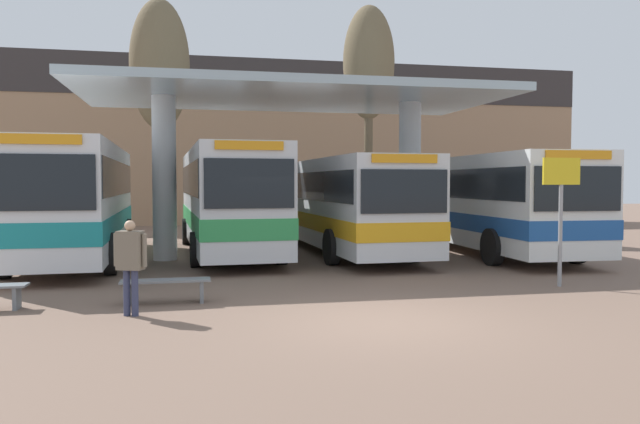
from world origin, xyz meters
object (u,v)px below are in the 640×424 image
at_px(info_sign_platform, 561,195).
at_px(poplar_tree_behind_left, 369,66).
at_px(poplar_tree_behind_right, 160,67).
at_px(transit_bus_right_bay, 337,200).
at_px(waiting_bench_mid_platform, 166,286).
at_px(transit_bus_far_right_bay, 485,199).
at_px(transit_bus_left_bay, 76,197).
at_px(pedestrian_waiting, 130,258).
at_px(transit_bus_center_bay, 226,196).

height_order(info_sign_platform, poplar_tree_behind_left, poplar_tree_behind_left).
distance_m(poplar_tree_behind_left, poplar_tree_behind_right, 9.05).
height_order(transit_bus_right_bay, waiting_bench_mid_platform, transit_bus_right_bay).
bearing_deg(transit_bus_far_right_bay, transit_bus_right_bay, -17.90).
xyz_separation_m(transit_bus_left_bay, transit_bus_far_right_bay, (12.94, -0.28, -0.12)).
relative_size(info_sign_platform, pedestrian_waiting, 1.72).
height_order(transit_bus_center_bay, poplar_tree_behind_left, poplar_tree_behind_left).
bearing_deg(info_sign_platform, poplar_tree_behind_left, 90.87).
distance_m(pedestrian_waiting, poplar_tree_behind_left, 19.09).
distance_m(transit_bus_right_bay, pedestrian_waiting, 11.41).
height_order(transit_bus_right_bay, poplar_tree_behind_left, poplar_tree_behind_left).
xyz_separation_m(transit_bus_left_bay, transit_bus_right_bay, (8.27, 1.40, -0.17)).
distance_m(waiting_bench_mid_platform, pedestrian_waiting, 1.36).
xyz_separation_m(transit_bus_center_bay, pedestrian_waiting, (-2.25, -9.64, -0.85)).
relative_size(transit_bus_right_bay, transit_bus_far_right_bay, 1.17).
distance_m(transit_bus_right_bay, transit_bus_far_right_bay, 4.97).
relative_size(transit_bus_far_right_bay, info_sign_platform, 3.74).
bearing_deg(transit_bus_right_bay, pedestrian_waiting, 55.94).
bearing_deg(transit_bus_right_bay, waiting_bench_mid_platform, 55.49).
xyz_separation_m(transit_bus_left_bay, info_sign_platform, (11.36, -7.04, 0.16)).
distance_m(transit_bus_center_bay, poplar_tree_behind_left, 10.56).
bearing_deg(poplar_tree_behind_left, transit_bus_left_bay, -146.63).
bearing_deg(info_sign_platform, poplar_tree_behind_right, 121.58).
height_order(pedestrian_waiting, poplar_tree_behind_left, poplar_tree_behind_left).
xyz_separation_m(transit_bus_center_bay, poplar_tree_behind_left, (6.66, 5.96, 5.63)).
bearing_deg(transit_bus_far_right_bay, waiting_bench_mid_platform, 36.18).
distance_m(transit_bus_right_bay, waiting_bench_mid_platform, 10.30).
bearing_deg(transit_bus_far_right_bay, info_sign_platform, 78.65).
relative_size(transit_bus_far_right_bay, poplar_tree_behind_right, 1.07).
distance_m(transit_bus_center_bay, transit_bus_far_right_bay, 8.63).
height_order(transit_bus_center_bay, transit_bus_far_right_bay, transit_bus_center_bay).
height_order(transit_bus_far_right_bay, info_sign_platform, transit_bus_far_right_bay).
distance_m(transit_bus_far_right_bay, info_sign_platform, 6.95).
xyz_separation_m(transit_bus_far_right_bay, poplar_tree_behind_left, (-1.80, 7.62, 5.73)).
height_order(transit_bus_center_bay, poplar_tree_behind_right, poplar_tree_behind_right).
relative_size(transit_bus_left_bay, transit_bus_far_right_bay, 0.98).
relative_size(info_sign_platform, poplar_tree_behind_right, 0.29).
height_order(transit_bus_far_right_bay, poplar_tree_behind_left, poplar_tree_behind_left).
distance_m(info_sign_platform, poplar_tree_behind_left, 15.38).
xyz_separation_m(poplar_tree_behind_left, poplar_tree_behind_right, (-9.02, 0.66, -0.30)).
relative_size(transit_bus_right_bay, info_sign_platform, 4.35).
bearing_deg(transit_bus_right_bay, transit_bus_left_bay, 7.54).
bearing_deg(pedestrian_waiting, transit_bus_right_bay, 80.44).
height_order(transit_bus_right_bay, pedestrian_waiting, transit_bus_right_bay).
relative_size(pedestrian_waiting, poplar_tree_behind_right, 0.17).
bearing_deg(transit_bus_far_right_bay, poplar_tree_behind_left, -74.82).
relative_size(transit_bus_left_bay, waiting_bench_mid_platform, 6.20).
bearing_deg(transit_bus_center_bay, pedestrian_waiting, 74.58).
bearing_deg(transit_bus_far_right_bay, poplar_tree_behind_right, -35.53).
xyz_separation_m(waiting_bench_mid_platform, poplar_tree_behind_left, (8.35, 14.55, 7.16)).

